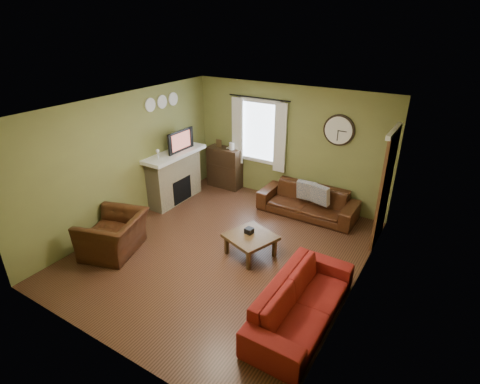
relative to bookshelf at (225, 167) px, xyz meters
The scene contains 31 objects.
floor 2.91m from the bookshelf, 56.78° to the right, with size 4.60×5.20×0.00m, color #48291B.
ceiling 3.56m from the bookshelf, 56.78° to the right, with size 4.60×5.20×0.00m, color white.
wall_left 2.63m from the bookshelf, 106.87° to the right, with size 0.00×5.20×2.60m, color olive.
wall_right 4.63m from the bookshelf, 31.80° to the right, with size 0.00×5.20×2.60m, color olive.
wall_back 1.77m from the bookshelf, ahead, with size 4.60×0.00×2.60m, color olive.
wall_front 5.30m from the bookshelf, 72.55° to the right, with size 4.60×0.00×2.60m, color olive.
fireplace 1.36m from the bookshelf, 112.89° to the right, with size 0.40×1.40×1.10m, color tan.
firebox 1.31m from the bookshelf, 105.12° to the right, with size 0.04×0.60×0.55m, color black.
mantel 1.49m from the bookshelf, 111.71° to the right, with size 0.58×1.60×0.08m, color white.
tv 1.47m from the bookshelf, 113.47° to the right, with size 0.60×0.08×0.35m, color black.
tv_screen 1.48m from the bookshelf, 109.88° to the right, with size 0.02×0.62×0.36m, color #994C3F.
medallion_left 2.47m from the bookshelf, 113.86° to the right, with size 0.28×0.28×0.03m, color white.
medallion_mid 2.26m from the bookshelf, 119.51° to the right, with size 0.28×0.28×0.03m, color white.
medallion_right 2.09m from the bookshelf, 128.17° to the right, with size 0.28×0.28×0.03m, color white.
window_pane 1.34m from the bookshelf, 11.62° to the left, with size 1.00×0.02×1.30m, color silver, non-canonical shape.
curtain_rod 1.97m from the bookshelf, ahead, with size 0.03×0.03×1.50m, color black.
curtain_left 1.01m from the bookshelf, 13.84° to the left, with size 0.28×0.04×1.55m, color silver.
curtain_right 1.71m from the bookshelf, ahead, with size 0.28×0.04×1.55m, color silver.
wall_clock 2.97m from the bookshelf, ahead, with size 0.64×0.06×0.64m, color white, non-canonical shape.
door 3.92m from the bookshelf, ahead, with size 0.05×0.90×2.10m, color brown.
bookshelf is the anchor object (origin of this frame).
book 0.47m from the bookshelf, 62.75° to the left, with size 0.18×0.24×0.02m, color #4A351C.
sofa_brown 2.34m from the bookshelf, ahead, with size 2.07×0.81×0.60m, color #361A0D.
pillow_left 2.61m from the bookshelf, ahead, with size 0.41×0.12×0.41m, color gray.
pillow_right 2.29m from the bookshelf, ahead, with size 0.41×0.12×0.41m, color gray.
sofa_red 4.72m from the bookshelf, 43.25° to the right, with size 2.13×0.83×0.62m, color maroon.
armchair 3.43m from the bookshelf, 91.50° to the right, with size 1.09×0.95×0.70m, color #361A0D.
coffee_table 3.06m from the bookshelf, 47.76° to the right, with size 0.75×0.75×0.40m, color #4A351C, non-canonical shape.
tissue_box 2.96m from the bookshelf, 47.95° to the right, with size 0.13×0.13×0.10m, color black.
wine_glass_a 1.98m from the bookshelf, 105.23° to the right, with size 0.07×0.07×0.20m, color white, non-canonical shape.
wine_glass_b 1.98m from the bookshelf, 105.27° to the right, with size 0.07×0.07×0.21m, color white, non-canonical shape.
Camera 1 is at (3.24, -4.71, 3.88)m, focal length 28.00 mm.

